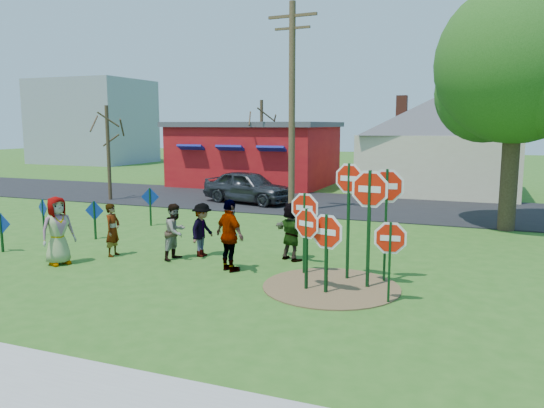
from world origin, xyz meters
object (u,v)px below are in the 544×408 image
Objects in this scene: stop_sign_c at (369,202)px; person_b at (113,230)px; stop_sign_b at (349,191)px; stop_sign_a at (307,231)px; leafy_tree at (521,72)px; stop_sign_d at (386,196)px; suv at (248,187)px; person_a at (58,231)px; utility_pole at (292,104)px.

stop_sign_c is 7.54m from person_b.
person_b is (-6.83, -0.15, -1.42)m from stop_sign_b.
stop_sign_a is 11.18m from leafy_tree.
stop_sign_b is (0.68, 1.15, 0.80)m from stop_sign_a.
stop_sign_d is 7.82m from person_b.
stop_sign_c is 1.01× the size of stop_sign_d.
person_a is at bearing -168.09° from suv.
person_a is (-8.20, -0.96, -1.10)m from stop_sign_c.
stop_sign_b is at bearing -56.17° from person_a.
stop_sign_a reaches higher than person_b.
stop_sign_c reaches higher than person_a.
stop_sign_d is 0.33× the size of utility_pole.
stop_sign_a is at bearing -146.69° from stop_sign_c.
leafy_tree reaches higher than stop_sign_d.
stop_sign_a reaches higher than suv.
stop_sign_c is 8.33m from person_a.
stop_sign_d is at bearing -111.55° from leafy_tree.
stop_sign_b reaches higher than stop_sign_d.
person_b is at bearing -104.04° from utility_pole.
stop_sign_b is at bearing -93.26° from person_b.
utility_pole is (-4.57, 8.90, 2.41)m from stop_sign_b.
stop_sign_a is 13.56m from suv.
stop_sign_c reaches higher than stop_sign_a.
stop_sign_d reaches higher than person_b.
stop_sign_b is 0.35× the size of leafy_tree.
stop_sign_d is (0.87, 0.13, -0.10)m from stop_sign_b.
stop_sign_d is 0.33× the size of leafy_tree.
person_a is at bearing -179.94° from stop_sign_d.
leafy_tree reaches higher than person_b.
person_a is 0.21× the size of utility_pole.
leafy_tree is at bearing -57.27° from person_b.
suv is (-7.37, 10.64, -1.37)m from stop_sign_b.
leafy_tree reaches higher than suv.
stop_sign_b is at bearing 178.16° from stop_sign_d.
utility_pole is 1.01× the size of leafy_tree.
stop_sign_a is 11.25m from utility_pole.
person_a is at bearing 144.66° from person_b.
person_b is (-6.15, 1.00, -0.62)m from stop_sign_a.
stop_sign_c is at bearing -25.27° from stop_sign_b.
stop_sign_c is 0.33× the size of utility_pole.
person_b is at bearing -165.50° from stop_sign_a.
stop_sign_c reaches higher than suv.
stop_sign_c is 9.89m from leafy_tree.
stop_sign_d is 9.24m from leafy_tree.
suv is 0.52× the size of utility_pole.
leafy_tree is at bearing 77.95° from stop_sign_b.
suv is (-6.69, 11.79, -0.57)m from stop_sign_a.
stop_sign_b reaches higher than person_a.
leafy_tree is at bearing -5.36° from utility_pole.
leafy_tree is (4.02, 8.10, 3.35)m from stop_sign_b.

